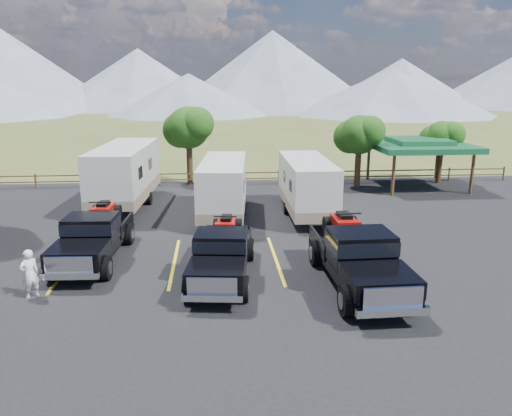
{
  "coord_description": "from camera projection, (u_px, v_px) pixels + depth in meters",
  "views": [
    {
      "loc": [
        -0.37,
        -14.53,
        7.01
      ],
      "look_at": [
        1.39,
        6.17,
        1.6
      ],
      "focal_mm": 35.0,
      "sensor_mm": 36.0,
      "label": 1
    }
  ],
  "objects": [
    {
      "name": "ground",
      "position": [
        229.0,
        306.0,
        15.81
      ],
      "size": [
        320.0,
        320.0,
        0.0
      ],
      "primitive_type": "plane",
      "color": "#464F21",
      "rests_on": "ground"
    },
    {
      "name": "asphalt_lot",
      "position": [
        226.0,
        271.0,
        18.69
      ],
      "size": [
        44.0,
        34.0,
        0.04
      ],
      "primitive_type": "cube",
      "color": "black",
      "rests_on": "ground"
    },
    {
      "name": "stall_lines",
      "position": [
        225.0,
        261.0,
        19.65
      ],
      "size": [
        12.12,
        5.5,
        0.01
      ],
      "color": "yellow",
      "rests_on": "asphalt_lot"
    },
    {
      "name": "tree_ne_a",
      "position": [
        359.0,
        135.0,
        32.07
      ],
      "size": [
        3.11,
        2.92,
        4.76
      ],
      "color": "#321E13",
      "rests_on": "ground"
    },
    {
      "name": "tree_ne_b",
      "position": [
        441.0,
        138.0,
        33.62
      ],
      "size": [
        2.77,
        2.59,
        4.27
      ],
      "color": "#321E13",
      "rests_on": "ground"
    },
    {
      "name": "tree_north",
      "position": [
        188.0,
        128.0,
        33.01
      ],
      "size": [
        3.46,
        3.24,
        5.25
      ],
      "color": "#321E13",
      "rests_on": "ground"
    },
    {
      "name": "rail_fence",
      "position": [
        249.0,
        176.0,
        33.66
      ],
      "size": [
        36.12,
        0.12,
        1.0
      ],
      "color": "brown",
      "rests_on": "ground"
    },
    {
      "name": "pavilion",
      "position": [
        419.0,
        145.0,
        32.57
      ],
      "size": [
        6.2,
        6.2,
        3.22
      ],
      "color": "brown",
      "rests_on": "ground"
    },
    {
      "name": "mountain_range",
      "position": [
        181.0,
        75.0,
        115.38
      ],
      "size": [
        209.0,
        71.0,
        20.0
      ],
      "color": "slate",
      "rests_on": "ground"
    },
    {
      "name": "rig_left",
      "position": [
        94.0,
        235.0,
        19.58
      ],
      "size": [
        2.4,
        6.27,
        2.07
      ],
      "rotation": [
        0.0,
        0.0,
        -0.04
      ],
      "color": "black",
      "rests_on": "asphalt_lot"
    },
    {
      "name": "rig_center",
      "position": [
        222.0,
        252.0,
        17.84
      ],
      "size": [
        2.64,
        6.08,
        1.97
      ],
      "rotation": [
        0.0,
        0.0,
        -0.12
      ],
      "color": "black",
      "rests_on": "asphalt_lot"
    },
    {
      "name": "rig_right",
      "position": [
        358.0,
        255.0,
        17.14
      ],
      "size": [
        2.46,
        6.73,
        2.23
      ],
      "rotation": [
        0.0,
        0.0,
        0.02
      ],
      "color": "black",
      "rests_on": "asphalt_lot"
    },
    {
      "name": "trailer_left",
      "position": [
        125.0,
        175.0,
        27.69
      ],
      "size": [
        3.01,
        9.77,
        3.39
      ],
      "rotation": [
        0.0,
        0.0,
        -0.06
      ],
      "color": "silver",
      "rests_on": "asphalt_lot"
    },
    {
      "name": "trailer_center",
      "position": [
        224.0,
        188.0,
        25.57
      ],
      "size": [
        2.76,
        8.47,
        2.93
      ],
      "rotation": [
        0.0,
        0.0,
        -0.09
      ],
      "color": "silver",
      "rests_on": "asphalt_lot"
    },
    {
      "name": "trailer_right",
      "position": [
        307.0,
        186.0,
        25.85
      ],
      "size": [
        2.3,
        8.45,
        2.94
      ],
      "rotation": [
        0.0,
        0.0,
        -0.02
      ],
      "color": "silver",
      "rests_on": "asphalt_lot"
    },
    {
      "name": "person_a",
      "position": [
        30.0,
        274.0,
        16.16
      ],
      "size": [
        0.72,
        0.7,
        1.66
      ],
      "primitive_type": "imported",
      "rotation": [
        0.0,
        0.0,
        3.86
      ],
      "color": "white",
      "rests_on": "asphalt_lot"
    }
  ]
}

